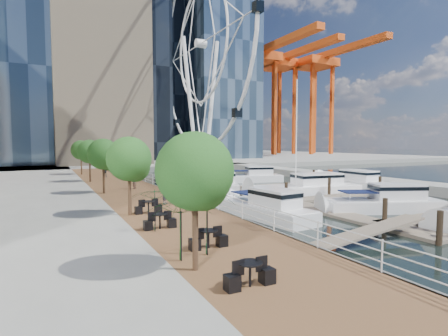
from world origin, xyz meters
name	(u,v)px	position (x,y,z in m)	size (l,w,h in m)	color
ground	(325,225)	(0.00, 0.00, 0.00)	(520.00, 520.00, 0.00)	black
boardwalk	(131,196)	(-9.00, 15.00, 0.50)	(6.00, 60.00, 1.00)	brown
seawall	(163,193)	(-6.00, 15.00, 0.50)	(0.25, 60.00, 1.00)	#595954
land_far	(100,158)	(0.00, 102.00, 0.50)	(200.00, 114.00, 1.00)	gray
breakwater	(331,177)	(20.00, 20.00, 0.50)	(4.00, 60.00, 1.00)	gray
pier	(201,165)	(14.00, 52.00, 0.50)	(14.00, 12.00, 1.00)	gray
railing	(162,183)	(-6.10, 15.00, 1.52)	(0.10, 60.00, 1.05)	white
floating_docks	(314,191)	(7.97, 9.98, 0.49)	(16.00, 34.00, 2.60)	#6D6051
ferris_wheel	(201,44)	(14.00, 52.00, 25.92)	(5.80, 45.60, 47.80)	white
port_cranes	(282,105)	(67.67, 95.67, 20.00)	(40.00, 52.00, 38.00)	#D84C14
street_trees	(103,154)	(-11.40, 14.00, 4.29)	(2.60, 42.60, 4.60)	#3F2B1C
cafe_tables	(182,229)	(-10.40, -2.00, 1.37)	(2.50, 13.70, 0.74)	black
yacht_foreground	(383,212)	(7.12, 1.36, 0.00)	(2.58, 9.63, 2.15)	silver
pedestrian_near	(165,192)	(-8.38, 6.71, 1.81)	(0.59, 0.39, 1.61)	#4C5366
pedestrian_mid	(133,181)	(-8.58, 15.84, 1.74)	(0.72, 0.56, 1.47)	gray
pedestrian_far	(105,171)	(-9.15, 28.42, 1.73)	(0.86, 0.36, 1.47)	#2D2F38
moored_yachts	(304,194)	(7.69, 11.24, 0.00)	(21.71, 31.41, 11.50)	white
cafe_seating	(186,221)	(-10.91, -3.83, 2.18)	(4.15, 7.36, 2.60)	#103E13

